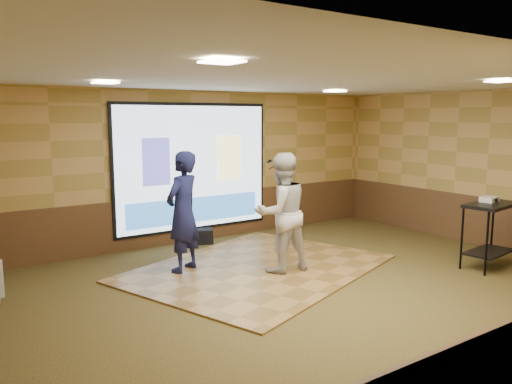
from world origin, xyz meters
TOP-DOWN VIEW (x-y plane):
  - ground at (0.00, 0.00)m, footprint 9.00×9.00m
  - room_shell at (0.00, 0.00)m, footprint 9.04×7.04m
  - wainscot_back at (0.00, 3.48)m, footprint 9.00×0.04m
  - wainscot_right at (4.48, 0.00)m, footprint 0.04×7.00m
  - projector_screen at (0.00, 3.44)m, footprint 3.32×0.06m
  - downlight_nw at (-2.20, 1.80)m, footprint 0.32×0.32m
  - downlight_ne at (2.20, 1.80)m, footprint 0.32×0.32m
  - downlight_sw at (-2.20, -1.50)m, footprint 0.32×0.32m
  - downlight_se at (2.20, -1.50)m, footprint 0.32×0.32m
  - dance_floor at (0.02, 1.19)m, footprint 4.88×4.29m
  - player_left at (-1.08, 1.72)m, footprint 0.84×0.75m
  - player_right at (0.22, 0.84)m, footprint 0.98×0.80m
  - av_table at (3.23, -0.89)m, footprint 1.04×0.55m
  - projector at (3.29, -0.80)m, footprint 0.29×0.25m
  - mic_stand at (2.05, 3.21)m, footprint 0.62×0.25m
  - duffel_bag at (0.01, 3.22)m, footprint 0.53×0.43m

SIDE VIEW (x-z plane):
  - ground at x=0.00m, z-range 0.00..0.00m
  - dance_floor at x=0.02m, z-range 0.00..0.03m
  - duffel_bag at x=0.01m, z-range 0.00..0.28m
  - wainscot_back at x=0.00m, z-range 0.00..0.95m
  - wainscot_right at x=4.48m, z-range 0.00..0.95m
  - mic_stand at x=2.05m, z-range -0.30..1.29m
  - av_table at x=3.23m, z-range 0.24..1.33m
  - player_right at x=0.22m, z-range 0.03..1.93m
  - player_left at x=-1.08m, z-range 0.03..1.96m
  - projector at x=3.29m, z-range 1.09..1.18m
  - projector_screen at x=0.00m, z-range 0.21..2.73m
  - room_shell at x=0.00m, z-range 0.58..3.60m
  - downlight_nw at x=-2.20m, z-range 2.96..2.98m
  - downlight_ne at x=2.20m, z-range 2.96..2.98m
  - downlight_sw at x=-2.20m, z-range 2.96..2.98m
  - downlight_se at x=2.20m, z-range 2.96..2.98m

